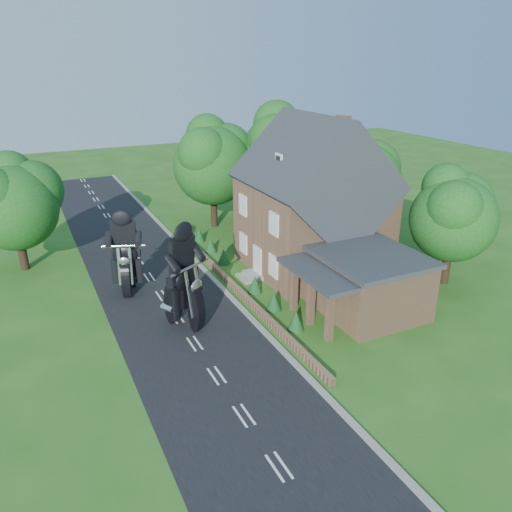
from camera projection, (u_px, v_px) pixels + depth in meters
name	position (u px, v px, depth m)	size (l,w,h in m)	color
ground	(195.00, 344.00, 25.16)	(120.00, 120.00, 0.00)	#285B19
road	(195.00, 344.00, 25.16)	(7.00, 80.00, 0.02)	black
kerb	(260.00, 327.00, 26.61)	(0.30, 80.00, 0.12)	gray
garden_wall	(233.00, 286.00, 31.00)	(0.30, 22.00, 0.40)	#9A6E4E
house	(313.00, 205.00, 32.77)	(9.54, 8.64, 10.24)	#9A6E4E
annex	(366.00, 282.00, 27.81)	(7.05, 5.94, 3.44)	#9A6E4E
tree_annex_side	(457.00, 211.00, 30.39)	(5.64, 5.20, 7.48)	black
tree_house_right	(365.00, 176.00, 37.12)	(6.51, 6.00, 8.40)	black
tree_behind_house	(287.00, 148.00, 42.01)	(7.81, 7.20, 10.08)	black
tree_behind_left	(217.00, 158.00, 40.59)	(6.94, 6.40, 9.16)	black
tree_far_road	(19.00, 199.00, 32.36)	(6.08, 5.60, 7.84)	black
shrub_a	(296.00, 321.00, 26.26)	(0.90, 0.90, 1.10)	#133E1A
shrub_b	(274.00, 301.00, 28.35)	(0.90, 0.90, 1.10)	#133E1A
shrub_c	(255.00, 284.00, 30.43)	(0.90, 0.90, 1.10)	#133E1A
shrub_d	(224.00, 256.00, 34.61)	(0.90, 0.90, 1.10)	#133E1A
shrub_e	(211.00, 245.00, 36.69)	(0.90, 0.90, 1.10)	#133E1A
shrub_f	(199.00, 235.00, 38.78)	(0.90, 0.90, 1.10)	#133E1A
motorcycle_lead	(185.00, 312.00, 26.46)	(0.48, 1.91, 1.77)	black
motorcycle_follow	(128.00, 281.00, 30.33)	(0.43, 1.70, 1.58)	black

